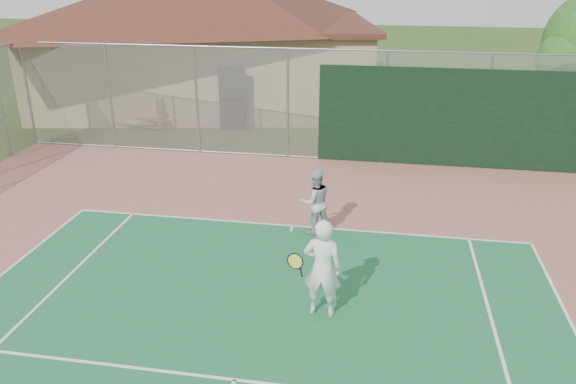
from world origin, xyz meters
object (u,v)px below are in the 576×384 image
(player_white_front, at_px, (322,269))
(bleachers, at_px, (134,106))
(clubhouse, at_px, (208,28))
(player_grey_back, at_px, (315,202))

(player_white_front, bearing_deg, bleachers, -49.96)
(clubhouse, bearing_deg, player_white_front, -76.74)
(bleachers, bearing_deg, player_white_front, -42.69)
(clubhouse, relative_size, player_grey_back, 10.49)
(player_grey_back, bearing_deg, player_white_front, 70.19)
(clubhouse, relative_size, player_white_front, 8.84)
(clubhouse, distance_m, player_white_front, 17.54)
(bleachers, xyz_separation_m, player_white_front, (8.83, -11.86, 0.29))
(clubhouse, bearing_deg, bleachers, -125.24)
(player_white_front, height_order, player_grey_back, player_white_front)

